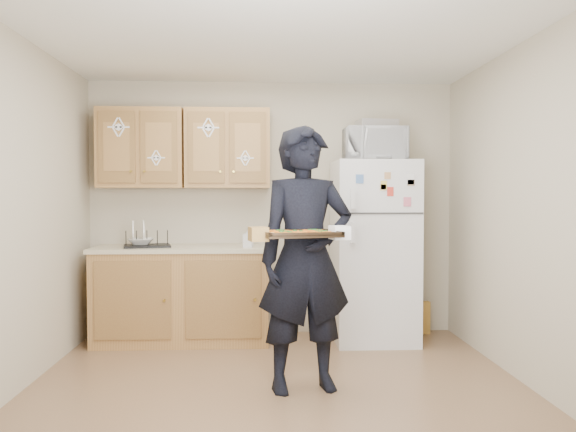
{
  "coord_description": "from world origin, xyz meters",
  "views": [
    {
      "loc": [
        -0.12,
        -3.81,
        1.37
      ],
      "look_at": [
        0.09,
        0.45,
        1.22
      ],
      "focal_mm": 35.0,
      "sensor_mm": 36.0,
      "label": 1
    }
  ],
  "objects_px": {
    "microwave": "(375,144)",
    "dish_rack": "(147,238)",
    "baking_tray": "(300,235)",
    "refrigerator": "(374,251)",
    "person": "(306,258)"
  },
  "relations": [
    {
      "from": "microwave",
      "to": "dish_rack",
      "type": "bearing_deg",
      "value": 177.18
    },
    {
      "from": "baking_tray",
      "to": "refrigerator",
      "type": "bearing_deg",
      "value": 51.01
    },
    {
      "from": "refrigerator",
      "to": "baking_tray",
      "type": "distance_m",
      "value": 1.83
    },
    {
      "from": "person",
      "to": "microwave",
      "type": "relative_size",
      "value": 3.37
    },
    {
      "from": "person",
      "to": "dish_rack",
      "type": "relative_size",
      "value": 4.47
    },
    {
      "from": "refrigerator",
      "to": "microwave",
      "type": "xyz_separation_m",
      "value": [
        -0.01,
        -0.05,
        1.0
      ]
    },
    {
      "from": "microwave",
      "to": "dish_rack",
      "type": "xyz_separation_m",
      "value": [
        -2.12,
        0.06,
        -0.87
      ]
    },
    {
      "from": "refrigerator",
      "to": "person",
      "type": "height_order",
      "value": "person"
    },
    {
      "from": "dish_rack",
      "to": "refrigerator",
      "type": "bearing_deg",
      "value": -0.33
    },
    {
      "from": "baking_tray",
      "to": "microwave",
      "type": "distance_m",
      "value": 1.91
    },
    {
      "from": "refrigerator",
      "to": "microwave",
      "type": "height_order",
      "value": "microwave"
    },
    {
      "from": "refrigerator",
      "to": "person",
      "type": "bearing_deg",
      "value": -119.7
    },
    {
      "from": "refrigerator",
      "to": "microwave",
      "type": "bearing_deg",
      "value": -97.92
    },
    {
      "from": "refrigerator",
      "to": "dish_rack",
      "type": "xyz_separation_m",
      "value": [
        -2.12,
        0.01,
        0.13
      ]
    },
    {
      "from": "baking_tray",
      "to": "dish_rack",
      "type": "height_order",
      "value": "baking_tray"
    }
  ]
}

